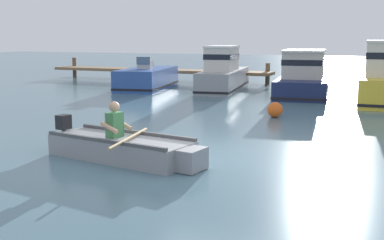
% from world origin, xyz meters
% --- Properties ---
extents(ground_plane, '(120.00, 120.00, 0.00)m').
position_xyz_m(ground_plane, '(0.00, 0.00, 0.00)').
color(ground_plane, slate).
extents(wooden_dock, '(13.35, 1.64, 1.22)m').
position_xyz_m(wooden_dock, '(-9.06, 15.45, 0.61)').
color(wooden_dock, brown).
rests_on(wooden_dock, ground).
extents(rowboat_with_person, '(3.72, 1.98, 1.19)m').
position_xyz_m(rowboat_with_person, '(-1.42, -0.92, 0.25)').
color(rowboat_with_person, gray).
rests_on(rowboat_with_person, ground).
extents(moored_boat_blue, '(2.82, 5.07, 1.58)m').
position_xyz_m(moored_boat_blue, '(-7.64, 11.64, 0.48)').
color(moored_boat_blue, '#2D519E').
rests_on(moored_boat_blue, ground).
extents(moored_boat_grey, '(2.36, 5.89, 2.11)m').
position_xyz_m(moored_boat_grey, '(-3.97, 12.39, 0.78)').
color(moored_boat_grey, gray).
rests_on(moored_boat_grey, ground).
extents(moored_boat_navy, '(2.88, 6.82, 1.96)m').
position_xyz_m(moored_boat_navy, '(-0.16, 12.37, 0.72)').
color(moored_boat_navy, '#19234C').
rests_on(moored_boat_navy, ground).
extents(moored_boat_yellow, '(2.02, 6.38, 2.38)m').
position_xyz_m(moored_boat_yellow, '(3.16, 11.06, 0.88)').
color(moored_boat_yellow, gold).
rests_on(moored_boat_yellow, ground).
extents(mooring_buoy, '(0.49, 0.49, 0.49)m').
position_xyz_m(mooring_buoy, '(0.19, 5.54, 0.24)').
color(mooring_buoy, '#E55919').
rests_on(mooring_buoy, ground).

